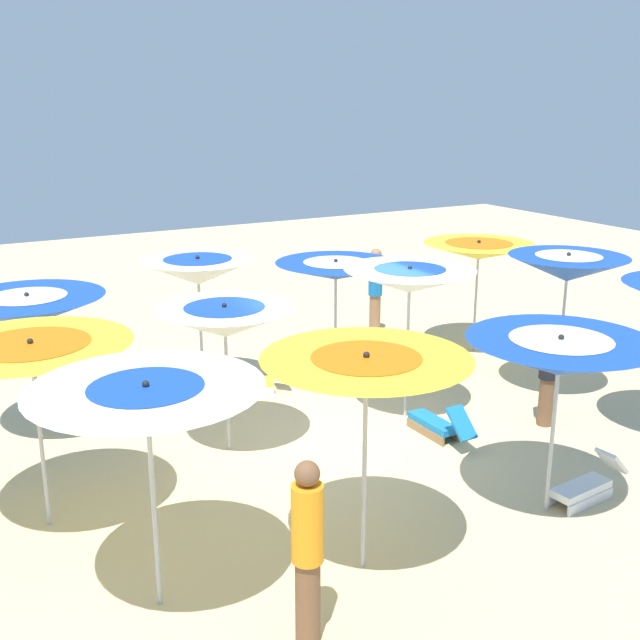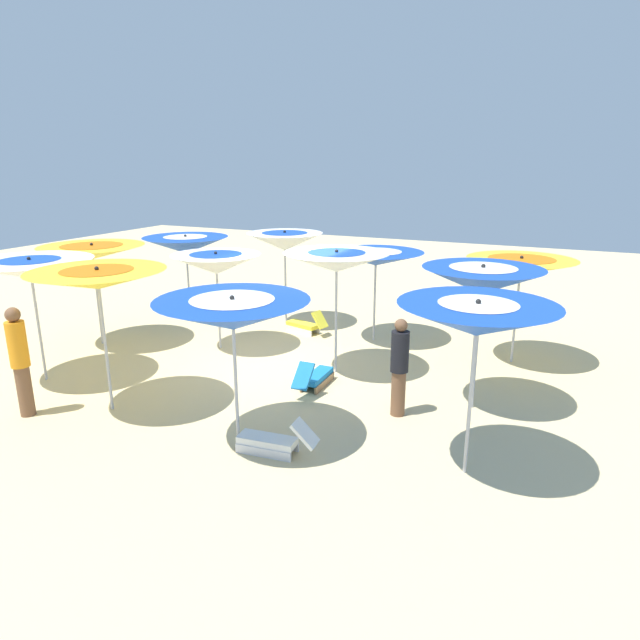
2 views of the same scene
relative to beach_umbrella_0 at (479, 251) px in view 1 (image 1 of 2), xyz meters
The scene contains 18 objects.
ground 5.35m from the beach_umbrella_0, 62.01° to the right, with size 39.03×39.03×0.04m, color beige.
beach_umbrella_0 is the anchor object (origin of this frame).
beach_umbrella_1 3.16m from the beach_umbrella_0, 93.18° to the right, with size 2.19×2.19×2.19m.
beach_umbrella_2 5.68m from the beach_umbrella_0, 94.56° to the right, with size 1.91×1.91×2.45m.
beach_umbrella_3 8.45m from the beach_umbrella_0, 90.55° to the right, with size 2.25×2.25×2.24m.
beach_umbrella_4 2.67m from the beach_umbrella_0, ahead, with size 1.96×1.96×2.52m.
beach_umbrella_5 3.81m from the beach_umbrella_0, 56.52° to the right, with size 2.05×2.05×2.50m.
beach_umbrella_6 6.41m from the beach_umbrella_0, 73.30° to the right, with size 1.96×1.96×2.22m.
beach_umbrella_7 9.25m from the beach_umbrella_0, 72.98° to the right, with size 2.29×2.29×2.36m.
beach_umbrella_9 6.36m from the beach_umbrella_0, 31.90° to the right, with size 2.22×2.22×2.31m.
beach_umbrella_10 8.00m from the beach_umbrella_0, 48.58° to the right, with size 2.19×2.19×2.49m.
beach_umbrella_11 9.49m from the beach_umbrella_0, 59.33° to the right, with size 2.26×2.26×2.43m.
lounger_0 4.77m from the beach_umbrella_0, 46.91° to the right, with size 1.30×0.35×0.63m.
lounger_1 6.37m from the beach_umbrella_0, 26.58° to the right, with size 0.44×1.23×0.58m.
lounger_2 5.23m from the beach_umbrella_0, 90.19° to the right, with size 0.60×1.18×0.62m.
beachgoer_0 9.41m from the beach_umbrella_0, 49.49° to the right, with size 0.30×0.30×1.87m.
beachgoer_1 3.93m from the beach_umbrella_0, 22.82° to the right, with size 0.30×0.30×1.68m.
beachgoer_2 2.47m from the beach_umbrella_0, 148.96° to the right, with size 0.30×0.30×1.89m.
Camera 1 is at (9.24, -5.69, 4.98)m, focal length 43.38 mm.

